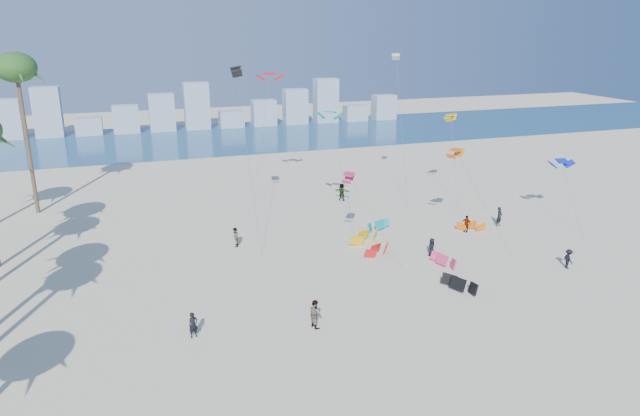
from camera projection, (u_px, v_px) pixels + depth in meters
name	position (u px, v px, depth m)	size (l,w,h in m)	color
ground	(361.00, 379.00, 30.83)	(220.00, 220.00, 0.00)	beige
ocean	(197.00, 139.00, 95.91)	(220.00, 220.00, 0.00)	navy
kitesurfer_near	(193.00, 325.00, 34.73)	(0.59, 0.39, 1.62)	black
kitesurfer_mid	(315.00, 313.00, 35.89)	(0.89, 0.69, 1.83)	gray
kitesurfers_far	(396.00, 220.00, 53.42)	(25.44, 24.06, 1.88)	black
grounded_kites	(410.00, 246.00, 48.06)	(14.00, 16.14, 1.01)	red
flying_kites	(372.00, 110.00, 53.07)	(32.17, 23.85, 15.78)	#E13267
distant_skyline	(183.00, 113.00, 103.66)	(85.00, 3.00, 8.40)	#9EADBF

